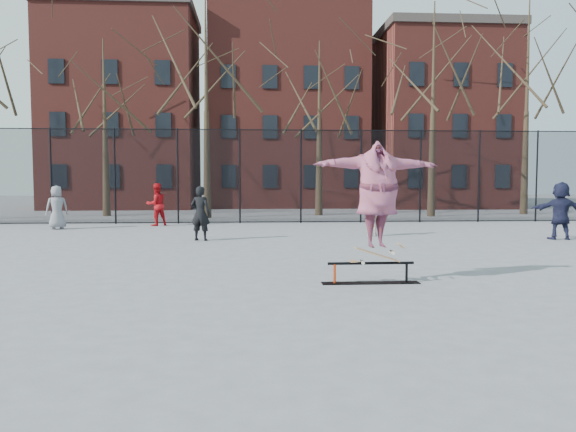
{
  "coord_description": "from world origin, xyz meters",
  "views": [
    {
      "loc": [
        -0.94,
        -10.89,
        1.97
      ],
      "look_at": [
        -0.11,
        1.5,
        1.11
      ],
      "focal_mm": 35.0,
      "sensor_mm": 36.0,
      "label": 1
    }
  ],
  "objects": [
    {
      "name": "bystander_red",
      "position": [
        -4.74,
        12.0,
        0.86
      ],
      "size": [
        1.05,
        0.99,
        1.71
      ],
      "primitive_type": "imported",
      "rotation": [
        0.0,
        0.0,
        3.71
      ],
      "color": "#B30F15",
      "rests_on": "ground"
    },
    {
      "name": "bystander_navy",
      "position": [
        8.79,
        6.12,
        0.91
      ],
      "size": [
        1.75,
        0.76,
        1.82
      ],
      "primitive_type": "imported",
      "rotation": [
        0.0,
        0.0,
        3.01
      ],
      "color": "#1C1E38",
      "rests_on": "ground"
    },
    {
      "name": "ground",
      "position": [
        0.0,
        0.0,
        0.0
      ],
      "size": [
        100.0,
        100.0,
        0.0
      ],
      "primitive_type": "plane",
      "color": "slate"
    },
    {
      "name": "skater",
      "position": [
        1.39,
        -0.71,
        1.49
      ],
      "size": [
        2.47,
        0.95,
        1.96
      ],
      "primitive_type": "imported",
      "rotation": [
        0.0,
        0.0,
        0.13
      ],
      "color": "#523381",
      "rests_on": "skateboard"
    },
    {
      "name": "skate_rail",
      "position": [
        1.28,
        -0.71,
        0.16
      ],
      "size": [
        1.83,
        0.28,
        0.4
      ],
      "color": "black",
      "rests_on": "ground"
    },
    {
      "name": "bystander_white",
      "position": [
        3.09,
        7.47,
        0.77
      ],
      "size": [
        0.97,
        0.65,
        1.53
      ],
      "primitive_type": "imported",
      "rotation": [
        0.0,
        0.0,
        2.8
      ],
      "color": "beige",
      "rests_on": "ground"
    },
    {
      "name": "tree_row",
      "position": [
        -0.25,
        17.15,
        7.36
      ],
      "size": [
        33.66,
        7.46,
        10.67
      ],
      "color": "black",
      "rests_on": "ground"
    },
    {
      "name": "bystander_grey",
      "position": [
        -8.24,
        10.74,
        0.82
      ],
      "size": [
        0.95,
        0.83,
        1.65
      ],
      "primitive_type": "imported",
      "rotation": [
        0.0,
        0.0,
        3.61
      ],
      "color": "slate",
      "rests_on": "ground"
    },
    {
      "name": "rowhouses",
      "position": [
        0.72,
        26.0,
        6.06
      ],
      "size": [
        29.0,
        7.0,
        13.0
      ],
      "color": "maroon",
      "rests_on": "ground"
    },
    {
      "name": "fence",
      "position": [
        -0.01,
        13.0,
        2.05
      ],
      "size": [
        34.03,
        0.07,
        4.0
      ],
      "color": "black",
      "rests_on": "ground"
    },
    {
      "name": "skateboard",
      "position": [
        1.39,
        -0.71,
        0.46
      ],
      "size": [
        0.91,
        0.22,
        0.11
      ],
      "primitive_type": null,
      "color": "#9C633E",
      "rests_on": "skate_rail"
    },
    {
      "name": "bystander_black",
      "position": [
        -2.5,
        6.57,
        0.85
      ],
      "size": [
        0.7,
        0.55,
        1.69
      ],
      "primitive_type": "imported",
      "rotation": [
        0.0,
        0.0,
        2.88
      ],
      "color": "black",
      "rests_on": "ground"
    }
  ]
}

